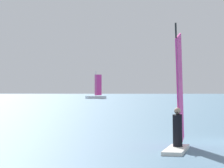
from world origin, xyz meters
TOP-DOWN VIEW (x-y plane):
  - windsurfer at (-3.50, -0.79)m, footprint 2.45×2.97m
  - distant_headland at (332.05, 1375.72)m, footprint 1063.41×468.72m
  - small_sailboat at (47.54, 132.18)m, footprint 6.50×2.38m

SIDE VIEW (x-z plane):
  - small_sailboat at x=47.54m, z-range -3.59..5.32m
  - windsurfer at x=-3.50m, z-range -1.03..3.29m
  - distant_headland at x=332.05m, z-range 0.00..52.07m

